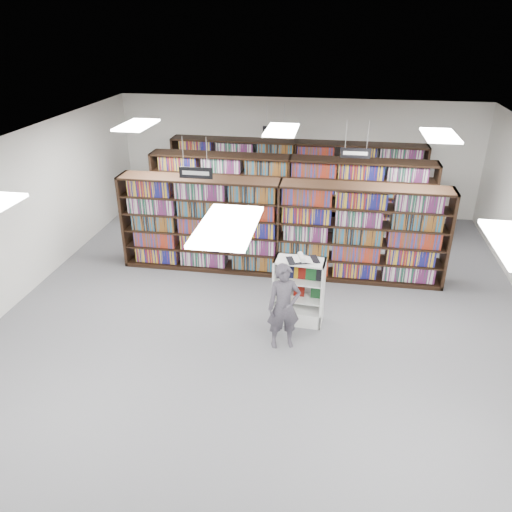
% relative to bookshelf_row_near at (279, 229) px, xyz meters
% --- Properties ---
extents(floor, '(12.00, 12.00, 0.00)m').
position_rel_bookshelf_row_near_xyz_m(floor, '(0.00, -2.00, -1.05)').
color(floor, '#4F5054').
rests_on(floor, ground).
extents(ceiling, '(10.00, 12.00, 0.10)m').
position_rel_bookshelf_row_near_xyz_m(ceiling, '(0.00, -2.00, 2.15)').
color(ceiling, white).
rests_on(ceiling, wall_back).
extents(wall_back, '(10.00, 0.10, 3.20)m').
position_rel_bookshelf_row_near_xyz_m(wall_back, '(0.00, 4.00, 0.55)').
color(wall_back, silver).
rests_on(wall_back, ground).
extents(wall_left, '(0.10, 12.00, 3.20)m').
position_rel_bookshelf_row_near_xyz_m(wall_left, '(-5.00, -2.00, 0.55)').
color(wall_left, silver).
rests_on(wall_left, ground).
extents(bookshelf_row_near, '(7.00, 0.60, 2.10)m').
position_rel_bookshelf_row_near_xyz_m(bookshelf_row_near, '(0.00, 0.00, 0.00)').
color(bookshelf_row_near, black).
rests_on(bookshelf_row_near, floor).
extents(bookshelf_row_mid, '(7.00, 0.60, 2.10)m').
position_rel_bookshelf_row_near_xyz_m(bookshelf_row_mid, '(0.00, 2.00, 0.00)').
color(bookshelf_row_mid, black).
rests_on(bookshelf_row_mid, floor).
extents(bookshelf_row_far, '(7.00, 0.60, 2.10)m').
position_rel_bookshelf_row_near_xyz_m(bookshelf_row_far, '(0.00, 3.70, 0.00)').
color(bookshelf_row_far, black).
rests_on(bookshelf_row_far, floor).
extents(aisle_sign_left, '(0.65, 0.02, 0.80)m').
position_rel_bookshelf_row_near_xyz_m(aisle_sign_left, '(-1.50, -1.00, 1.48)').
color(aisle_sign_left, '#B2B2B7').
rests_on(aisle_sign_left, ceiling).
extents(aisle_sign_right, '(0.65, 0.02, 0.80)m').
position_rel_bookshelf_row_near_xyz_m(aisle_sign_right, '(1.50, 1.00, 1.48)').
color(aisle_sign_right, '#B2B2B7').
rests_on(aisle_sign_right, ceiling).
extents(aisle_sign_center, '(0.65, 0.02, 0.80)m').
position_rel_bookshelf_row_near_xyz_m(aisle_sign_center, '(-0.50, 3.00, 1.48)').
color(aisle_sign_center, '#B2B2B7').
rests_on(aisle_sign_center, ceiling).
extents(troffer_front_center, '(0.60, 1.20, 0.04)m').
position_rel_bookshelf_row_near_xyz_m(troffer_front_center, '(0.00, -5.00, 2.11)').
color(troffer_front_center, white).
rests_on(troffer_front_center, ceiling).
extents(troffer_back_left, '(0.60, 1.20, 0.04)m').
position_rel_bookshelf_row_near_xyz_m(troffer_back_left, '(-3.00, 0.00, 2.11)').
color(troffer_back_left, white).
rests_on(troffer_back_left, ceiling).
extents(troffer_back_center, '(0.60, 1.20, 0.04)m').
position_rel_bookshelf_row_near_xyz_m(troffer_back_center, '(0.00, 0.00, 2.11)').
color(troffer_back_center, white).
rests_on(troffer_back_center, ceiling).
extents(troffer_back_right, '(0.60, 1.20, 0.04)m').
position_rel_bookshelf_row_near_xyz_m(troffer_back_right, '(3.00, 0.00, 2.11)').
color(troffer_back_right, white).
rests_on(troffer_back_right, ceiling).
extents(endcap_display, '(0.94, 0.52, 1.28)m').
position_rel_bookshelf_row_near_xyz_m(endcap_display, '(0.60, -1.86, -0.60)').
color(endcap_display, white).
rests_on(endcap_display, floor).
extents(open_book, '(0.63, 0.48, 0.13)m').
position_rel_bookshelf_row_near_xyz_m(open_book, '(0.63, -1.90, 0.26)').
color(open_book, black).
rests_on(open_book, endcap_display).
extents(shopper, '(0.65, 0.53, 1.56)m').
position_rel_bookshelf_row_near_xyz_m(shopper, '(0.41, -2.70, -0.27)').
color(shopper, '#4A4650').
rests_on(shopper, floor).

